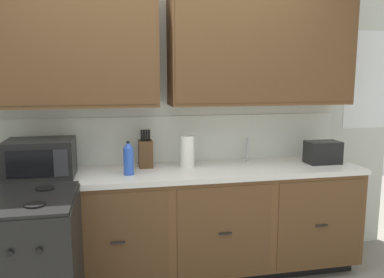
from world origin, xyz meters
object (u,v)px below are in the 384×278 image
Objects in this scene: microwave at (41,159)px; paper_towel_roll at (187,152)px; stove_range at (13,274)px; knife_block at (146,153)px; bottle_blue at (129,158)px; toaster at (323,152)px.

paper_towel_roll is at bearing 4.95° from microwave.
paper_towel_roll is (1.20, 0.71, 0.57)m from stove_range.
knife_block is 0.34m from paper_towel_roll.
stove_range is 0.84m from microwave.
bottle_blue is at bearing 37.70° from stove_range.
microwave is 1.87× the size of bottle_blue.
bottle_blue is (0.63, -0.05, -0.01)m from microwave.
microwave is (0.09, 0.61, 0.58)m from stove_range.
microwave is at bearing 81.97° from stove_range.
paper_towel_roll is (1.11, 0.10, -0.01)m from microwave.
knife_block is 0.27m from bottle_blue.
paper_towel_roll reaches higher than stove_range.
microwave is 1.12m from paper_towel_roll.
knife_block is at bearing 173.78° from toaster.
knife_block is 1.19× the size of paper_towel_roll.
microwave is 0.80m from knife_block.
knife_block reaches higher than toaster.
microwave is 1.71× the size of toaster.
bottle_blue is (0.72, 0.56, 0.56)m from stove_range.
toaster is at bearing 14.76° from stove_range.
stove_range is 1.98× the size of microwave.
paper_towel_roll reaches higher than bottle_blue.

